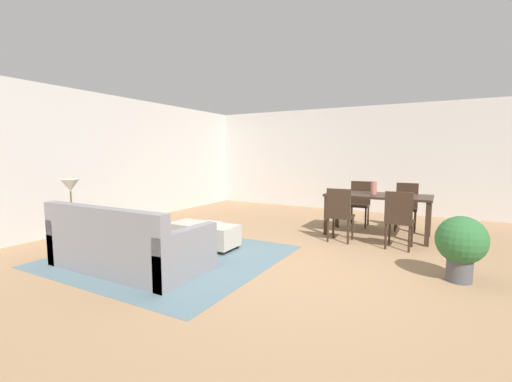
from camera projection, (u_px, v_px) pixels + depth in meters
name	position (u px, v px, depth m)	size (l,w,h in m)	color
ground_plane	(296.00, 267.00, 4.47)	(10.80, 10.80, 0.00)	#9E7A56
wall_back	(370.00, 159.00, 8.67)	(9.00, 0.12, 2.70)	beige
wall_left	(101.00, 161.00, 6.91)	(0.12, 11.00, 2.70)	beige
area_rug	(171.00, 256.00, 4.96)	(3.00, 2.80, 0.01)	slate
couch	(127.00, 246.00, 4.42)	(2.08, 1.00, 0.86)	gray
ottoman_table	(204.00, 234.00, 5.39)	(1.12, 0.50, 0.38)	#B7AD9E
side_table	(72.00, 222.00, 5.15)	(0.40, 0.40, 0.59)	olive
table_lamp	(70.00, 187.00, 5.09)	(0.26, 0.26, 0.53)	brown
dining_table	(378.00, 199.00, 6.13)	(1.79, 0.87, 0.76)	#332319
dining_chair_near_left	(340.00, 212.00, 5.70)	(0.40, 0.40, 0.92)	#332319
dining_chair_near_right	(399.00, 217.00, 5.24)	(0.41, 0.41, 0.92)	#332319
dining_chair_far_left	(360.00, 201.00, 7.05)	(0.41, 0.41, 0.92)	#332319
dining_chair_far_right	(406.00, 204.00, 6.62)	(0.41, 0.41, 0.92)	#332319
vase_centerpiece	(374.00, 188.00, 6.13)	(0.10, 0.10, 0.24)	#B26659
book_on_ottoman	(211.00, 223.00, 5.37)	(0.26, 0.20, 0.03)	silver
potted_plant	(461.00, 243.00, 3.93)	(0.56, 0.56, 0.78)	#4C4C51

